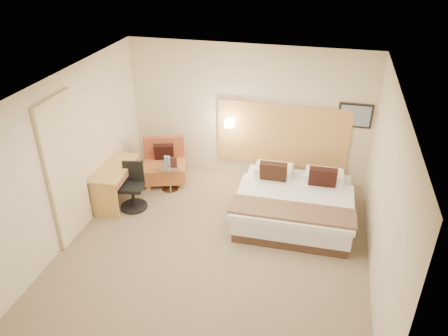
% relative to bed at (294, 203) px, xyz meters
% --- Properties ---
extents(floor, '(4.80, 5.00, 0.02)m').
position_rel_bed_xyz_m(floor, '(-1.14, -1.09, -0.32)').
color(floor, '#786751').
rests_on(floor, ground).
extents(ceiling, '(4.80, 5.00, 0.02)m').
position_rel_bed_xyz_m(ceiling, '(-1.14, -1.09, 2.40)').
color(ceiling, white).
rests_on(ceiling, floor).
extents(wall_back, '(4.80, 0.02, 2.70)m').
position_rel_bed_xyz_m(wall_back, '(-1.14, 1.42, 1.04)').
color(wall_back, beige).
rests_on(wall_back, floor).
extents(wall_front, '(4.80, 0.02, 2.70)m').
position_rel_bed_xyz_m(wall_front, '(-1.14, -3.60, 1.04)').
color(wall_front, beige).
rests_on(wall_front, floor).
extents(wall_left, '(0.02, 5.00, 2.70)m').
position_rel_bed_xyz_m(wall_left, '(-3.55, -1.09, 1.04)').
color(wall_left, beige).
rests_on(wall_left, floor).
extents(wall_right, '(0.02, 5.00, 2.70)m').
position_rel_bed_xyz_m(wall_right, '(1.27, -1.09, 1.04)').
color(wall_right, beige).
rests_on(wall_right, floor).
extents(headboard_panel, '(2.60, 0.04, 1.30)m').
position_rel_bed_xyz_m(headboard_panel, '(-0.44, 1.38, 0.64)').
color(headboard_panel, tan).
rests_on(headboard_panel, wall_back).
extents(art_frame, '(0.62, 0.03, 0.47)m').
position_rel_bed_xyz_m(art_frame, '(0.88, 1.39, 1.19)').
color(art_frame, black).
rests_on(art_frame, wall_back).
extents(art_canvas, '(0.54, 0.01, 0.39)m').
position_rel_bed_xyz_m(art_canvas, '(0.88, 1.37, 1.19)').
color(art_canvas, slate).
rests_on(art_canvas, wall_back).
extents(lamp_arm, '(0.02, 0.12, 0.02)m').
position_rel_bed_xyz_m(lamp_arm, '(-1.49, 1.33, 0.84)').
color(lamp_arm, white).
rests_on(lamp_arm, wall_back).
extents(lamp_shade, '(0.15, 0.15, 0.15)m').
position_rel_bed_xyz_m(lamp_shade, '(-1.49, 1.27, 0.84)').
color(lamp_shade, '#FFEDC6').
rests_on(lamp_shade, wall_back).
extents(curtain, '(0.06, 0.90, 2.42)m').
position_rel_bed_xyz_m(curtain, '(-3.50, -1.34, 0.91)').
color(curtain, beige).
rests_on(curtain, wall_left).
extents(bottle_a, '(0.07, 0.07, 0.19)m').
position_rel_bed_xyz_m(bottle_a, '(-2.53, 0.39, 0.32)').
color(bottle_a, '#81ADC8').
rests_on(bottle_a, side_table).
extents(bottle_b, '(0.07, 0.07, 0.19)m').
position_rel_bed_xyz_m(bottle_b, '(-2.47, 0.39, 0.32)').
color(bottle_b, '#9CB5F2').
rests_on(bottle_b, side_table).
extents(menu_folder, '(0.13, 0.07, 0.21)m').
position_rel_bed_xyz_m(menu_folder, '(-2.35, 0.34, 0.33)').
color(menu_folder, '#3A1B18').
rests_on(menu_folder, side_table).
extents(bed, '(2.01, 1.93, 0.96)m').
position_rel_bed_xyz_m(bed, '(0.00, 0.00, 0.00)').
color(bed, '#422C21').
rests_on(bed, floor).
extents(lounge_chair, '(1.01, 0.94, 0.86)m').
position_rel_bed_xyz_m(lounge_chair, '(-2.69, 0.71, 0.03)').
color(lounge_chair, tan).
rests_on(lounge_chair, floor).
extents(side_table, '(0.57, 0.57, 0.54)m').
position_rel_bed_xyz_m(side_table, '(-2.46, 0.36, -0.01)').
color(side_table, white).
rests_on(side_table, floor).
extents(desk, '(0.62, 1.21, 0.73)m').
position_rel_bed_xyz_m(desk, '(-3.25, -0.25, 0.26)').
color(desk, tan).
rests_on(desk, floor).
extents(desk_chair, '(0.56, 0.56, 0.87)m').
position_rel_bed_xyz_m(desk_chair, '(-2.90, -0.34, 0.04)').
color(desk_chair, black).
rests_on(desk_chair, floor).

